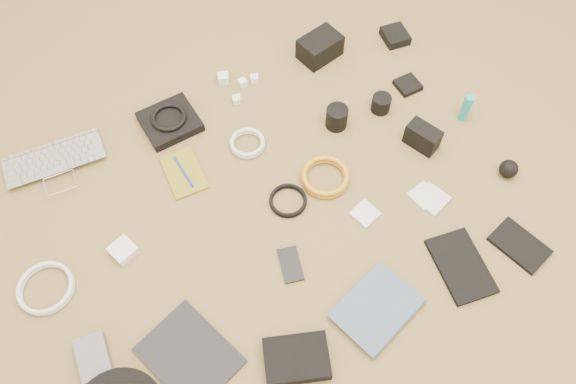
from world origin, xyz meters
name	(u,v)px	position (x,y,z in m)	size (l,w,h in m)	color
laptop	(58,170)	(-0.54, 0.39, 0.01)	(0.29, 0.20, 0.02)	#BCBCC1
headphone_pouch	(170,122)	(-0.17, 0.41, 0.01)	(0.17, 0.16, 0.03)	black
headphones	(169,117)	(-0.17, 0.41, 0.04)	(0.11, 0.11, 0.01)	black
charger_a	(223,78)	(0.04, 0.51, 0.02)	(0.03, 0.03, 0.03)	white
charger_b	(243,83)	(0.10, 0.46, 0.01)	(0.03, 0.03, 0.02)	white
charger_c	(255,79)	(0.14, 0.46, 0.01)	(0.03, 0.03, 0.02)	white
charger_d	(237,100)	(0.05, 0.41, 0.01)	(0.03, 0.03, 0.02)	white
dslr_camera	(320,47)	(0.38, 0.47, 0.04)	(0.14, 0.09, 0.08)	black
lens_pouch	(395,36)	(0.66, 0.43, 0.02)	(0.08, 0.09, 0.03)	black
notebook_olive	(184,173)	(-0.20, 0.22, 0.00)	(0.10, 0.16, 0.01)	olive
pen_blue	(184,171)	(-0.20, 0.22, 0.01)	(0.01, 0.01, 0.12)	#143CA6
cable_white_a	(247,144)	(0.01, 0.23, 0.01)	(0.11, 0.11, 0.01)	silver
lens_a	(337,117)	(0.30, 0.19, 0.04)	(0.07, 0.07, 0.07)	black
lens_b	(381,104)	(0.45, 0.18, 0.03)	(0.06, 0.06, 0.06)	black
card_reader	(408,85)	(0.58, 0.22, 0.01)	(0.07, 0.07, 0.02)	black
power_brick	(123,250)	(-0.44, 0.05, 0.01)	(0.06, 0.06, 0.03)	white
cable_white_b	(47,289)	(-0.65, 0.03, 0.01)	(0.15, 0.15, 0.01)	silver
cable_black	(288,201)	(0.04, 0.00, 0.00)	(0.11, 0.11, 0.01)	black
cable_yellow	(325,178)	(0.17, 0.02, 0.01)	(0.14, 0.14, 0.02)	#C38716
flash	(423,137)	(0.49, 0.01, 0.04)	(0.06, 0.10, 0.08)	black
lens_cleaner	(466,108)	(0.67, 0.04, 0.05)	(0.03, 0.03, 0.10)	teal
battery_charger	(94,358)	(-0.59, -0.20, 0.02)	(0.07, 0.11, 0.03)	#5A5A5F
tablet	(189,355)	(-0.37, -0.29, 0.01)	(0.18, 0.23, 0.01)	black
phone	(291,265)	(-0.04, -0.18, 0.00)	(0.05, 0.10, 0.01)	black
filter_case_left	(365,214)	(0.22, -0.13, 0.00)	(0.07, 0.07, 0.01)	silver
filter_case_mid	(424,196)	(0.40, -0.16, 0.00)	(0.07, 0.07, 0.01)	silver
filter_case_right	(432,199)	(0.42, -0.18, 0.01)	(0.08, 0.08, 0.01)	silver
air_blower	(509,169)	(0.67, -0.19, 0.03)	(0.06, 0.06, 0.06)	black
drive_case	(296,359)	(-0.14, -0.42, 0.02)	(0.16, 0.11, 0.04)	black
paperback	(401,330)	(0.13, -0.47, 0.01)	(0.16, 0.21, 0.02)	#3F536C
notebook_black_a	(461,266)	(0.37, -0.39, 0.01)	(0.12, 0.20, 0.01)	black
notebook_black_b	(520,245)	(0.55, -0.41, 0.01)	(0.10, 0.15, 0.01)	black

